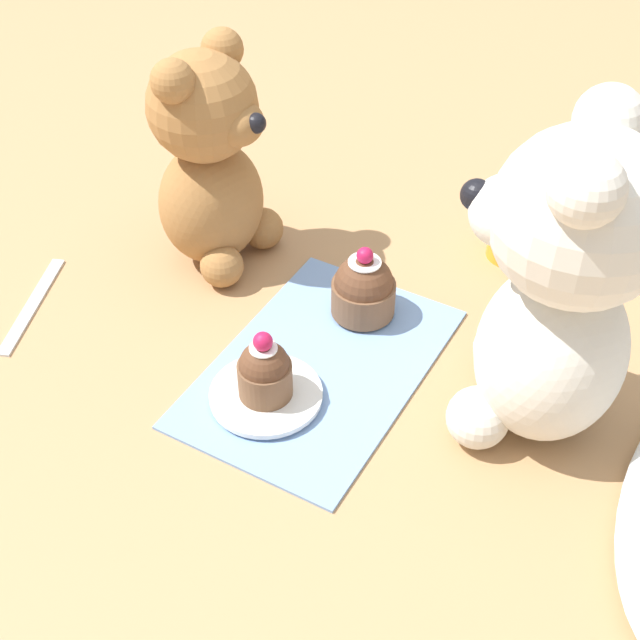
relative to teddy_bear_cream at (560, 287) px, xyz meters
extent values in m
plane|color=tan|center=(0.04, -0.18, -0.14)|extent=(4.00, 4.00, 0.00)
cube|color=#7A9ED1|center=(0.04, -0.18, -0.13)|extent=(0.26, 0.17, 0.01)
ellipsoid|color=silver|center=(0.00, 0.00, -0.06)|extent=(0.14, 0.13, 0.15)
sphere|color=silver|center=(0.00, 0.00, 0.06)|extent=(0.13, 0.13, 0.13)
ellipsoid|color=silver|center=(0.01, -0.05, 0.05)|extent=(0.07, 0.06, 0.05)
sphere|color=black|center=(0.01, -0.07, 0.06)|extent=(0.02, 0.02, 0.02)
sphere|color=silver|center=(-0.05, 0.00, 0.11)|extent=(0.05, 0.05, 0.05)
sphere|color=silver|center=(0.04, 0.01, 0.11)|extent=(0.05, 0.05, 0.05)
sphere|color=silver|center=(-0.04, -0.04, -0.11)|extent=(0.05, 0.05, 0.05)
sphere|color=silver|center=(0.05, -0.03, -0.11)|extent=(0.05, 0.05, 0.05)
ellipsoid|color=#A3703D|center=(-0.05, -0.35, -0.08)|extent=(0.11, 0.10, 0.12)
sphere|color=#A3703D|center=(-0.05, -0.35, 0.03)|extent=(0.10, 0.10, 0.10)
ellipsoid|color=#A3703D|center=(-0.05, -0.31, 0.02)|extent=(0.05, 0.04, 0.04)
sphere|color=black|center=(-0.05, -0.29, 0.03)|extent=(0.02, 0.02, 0.02)
sphere|color=#A3703D|center=(-0.02, -0.35, 0.07)|extent=(0.04, 0.04, 0.04)
sphere|color=#A3703D|center=(-0.09, -0.35, 0.07)|extent=(0.04, 0.04, 0.04)
sphere|color=#A3703D|center=(-0.02, -0.32, -0.12)|extent=(0.04, 0.04, 0.04)
sphere|color=#A3703D|center=(-0.09, -0.31, -0.12)|extent=(0.04, 0.04, 0.04)
cylinder|color=brown|center=(-0.04, -0.17, -0.11)|extent=(0.06, 0.06, 0.03)
sphere|color=brown|center=(-0.04, -0.17, -0.10)|extent=(0.05, 0.05, 0.05)
cylinder|color=white|center=(-0.04, -0.17, -0.07)|extent=(0.03, 0.03, 0.00)
sphere|color=#B71947|center=(-0.04, -0.17, -0.07)|extent=(0.02, 0.02, 0.02)
cylinder|color=white|center=(0.09, -0.20, -0.13)|extent=(0.09, 0.09, 0.01)
cylinder|color=brown|center=(0.09, -0.20, -0.11)|extent=(0.04, 0.04, 0.03)
sphere|color=brown|center=(0.09, -0.20, -0.09)|extent=(0.04, 0.04, 0.04)
cylinder|color=white|center=(0.09, -0.20, -0.08)|extent=(0.02, 0.02, 0.00)
sphere|color=#B71947|center=(0.09, -0.20, -0.07)|extent=(0.02, 0.02, 0.02)
cylinder|color=orange|center=(-0.19, -0.09, -0.10)|extent=(0.05, 0.05, 0.07)
cube|color=silver|center=(0.10, -0.45, -0.13)|extent=(0.13, 0.06, 0.01)
camera|label=1|loc=(0.51, 0.09, 0.41)|focal=50.00mm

